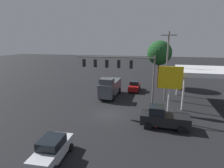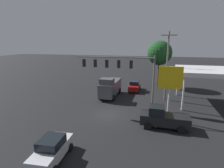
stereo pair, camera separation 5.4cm
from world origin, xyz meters
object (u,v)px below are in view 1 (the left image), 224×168
(fire_hydrant, at_px, (156,124))
(delivery_truck, at_px, (110,87))
(utility_pole, at_px, (167,65))
(price_sign, at_px, (170,79))
(sedan_waiting, at_px, (52,149))
(sedan_far, at_px, (134,86))
(pickup_parked, at_px, (163,118))
(street_tree, at_px, (159,53))
(traffic_signal_assembly, at_px, (120,69))

(fire_hydrant, bearing_deg, delivery_truck, -50.99)
(utility_pole, height_order, fire_hydrant, utility_pole)
(price_sign, xyz_separation_m, sedan_waiting, (9.41, 12.59, -3.58))
(utility_pole, height_order, delivery_truck, utility_pole)
(sedan_far, relative_size, pickup_parked, 0.85)
(utility_pole, xyz_separation_m, pickup_parked, (0.50, 10.03, -4.61))
(delivery_truck, xyz_separation_m, street_tree, (-7.94, -9.57, 5.35))
(traffic_signal_assembly, xyz_separation_m, utility_pole, (-5.94, -7.56, -0.28))
(price_sign, bearing_deg, street_tree, -84.37)
(utility_pole, bearing_deg, sedan_waiting, 63.16)
(utility_pole, relative_size, delivery_truck, 1.59)
(traffic_signal_assembly, height_order, utility_pole, utility_pole)
(sedan_waiting, bearing_deg, traffic_signal_assembly, 158.46)
(utility_pole, relative_size, sedan_waiting, 2.40)
(price_sign, height_order, pickup_parked, price_sign)
(traffic_signal_assembly, distance_m, delivery_truck, 8.71)
(sedan_far, bearing_deg, price_sign, 30.77)
(price_sign, bearing_deg, sedan_far, -59.07)
(delivery_truck, bearing_deg, price_sign, 63.70)
(utility_pole, bearing_deg, sedan_far, -37.03)
(traffic_signal_assembly, relative_size, delivery_truck, 1.46)
(utility_pole, relative_size, fire_hydrant, 12.33)
(delivery_truck, bearing_deg, sedan_far, 144.30)
(sedan_far, height_order, street_tree, street_tree)
(sedan_far, height_order, delivery_truck, delivery_truck)
(sedan_waiting, bearing_deg, utility_pole, 148.58)
(traffic_signal_assembly, bearing_deg, price_sign, -161.45)
(pickup_parked, bearing_deg, price_sign, -99.57)
(sedan_waiting, bearing_deg, street_tree, 158.92)
(traffic_signal_assembly, relative_size, utility_pole, 0.92)
(street_tree, distance_m, fire_hydrant, 20.39)
(price_sign, height_order, sedan_far, price_sign)
(utility_pole, height_order, sedan_far, utility_pole)
(delivery_truck, distance_m, fire_hydrant, 12.56)
(traffic_signal_assembly, xyz_separation_m, sedan_far, (-0.44, -11.72, -5.04))
(pickup_parked, bearing_deg, street_tree, -88.03)
(sedan_far, xyz_separation_m, street_tree, (-4.35, -4.75, 6.10))
(delivery_truck, height_order, fire_hydrant, delivery_truck)
(delivery_truck, bearing_deg, utility_pole, 95.13)
(pickup_parked, xyz_separation_m, street_tree, (0.65, -18.93, 5.94))
(traffic_signal_assembly, relative_size, fire_hydrant, 11.36)
(price_sign, bearing_deg, fire_hydrant, 73.14)
(utility_pole, xyz_separation_m, sedan_far, (5.50, -4.15, -4.77))
(sedan_waiting, height_order, pickup_parked, pickup_parked)
(traffic_signal_assembly, xyz_separation_m, delivery_truck, (3.15, -6.89, -4.30))
(sedan_far, xyz_separation_m, delivery_truck, (3.58, 4.82, 0.74))
(traffic_signal_assembly, height_order, pickup_parked, traffic_signal_assembly)
(utility_pole, xyz_separation_m, street_tree, (1.15, -8.90, 1.33))
(utility_pole, height_order, pickup_parked, utility_pole)
(fire_hydrant, bearing_deg, pickup_parked, -153.88)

